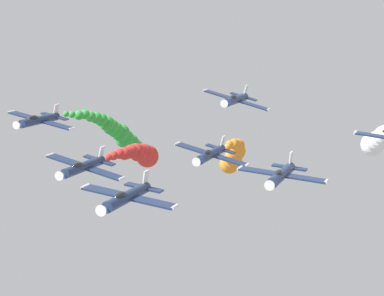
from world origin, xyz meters
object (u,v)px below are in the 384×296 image
Objects in this scene: airplane_trailing at (39,120)px; airplane_left_outer at (211,154)px; airplane_right_inner at (83,167)px; airplane_left_inner at (281,175)px; airplane_lead at (127,197)px; airplane_high_slot at (236,100)px.

airplane_left_outer is at bearing 179.74° from airplane_trailing.
airplane_left_outer is at bearing -135.25° from airplane_right_inner.
airplane_trailing is (23.82, -0.11, 3.26)m from airplane_left_outer.
airplane_left_inner reaches higher than airplane_left_outer.
airplane_lead is at bearing 134.37° from airplane_trailing.
airplane_left_inner reaches higher than airplane_lead.
airplane_right_inner reaches higher than airplane_lead.
airplane_lead is at bearing 87.87° from airplane_left_outer.
airplane_left_outer is 24.05m from airplane_trailing.
airplane_lead is 35.06m from airplane_high_slot.
airplane_left_inner is at bearing 116.64° from airplane_high_slot.
airplane_left_inner reaches higher than airplane_right_inner.
airplane_left_inner is at bearing -134.11° from airplane_lead.
airplane_trailing reaches higher than airplane_right_inner.
airplane_trailing reaches higher than airplane_left_outer.
airplane_left_outer is at bearing 89.85° from airplane_high_slot.
airplane_right_inner is (10.65, -11.94, 0.09)m from airplane_lead.
airplane_lead is at bearing 88.51° from airplane_high_slot.
airplane_trailing is at bearing -0.26° from airplane_left_outer.
airplane_left_inner is 1.00× the size of airplane_high_slot.
airplane_left_inner is 25.37m from airplane_high_slot.
airplane_lead is at bearing 131.73° from airplane_right_inner.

